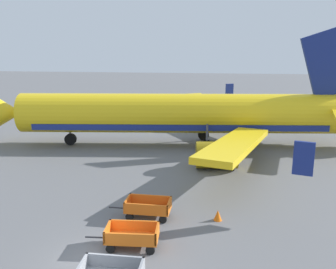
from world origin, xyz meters
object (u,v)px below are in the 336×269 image
object	(u,v)px
airplane	(190,114)
traffic_cone_near_plane	(218,215)
baggage_cart_third_in_row	(132,236)
baggage_cart_fourth_in_row	(148,207)

from	to	relation	value
airplane	traffic_cone_near_plane	bearing A→B (deg)	-80.19
baggage_cart_third_in_row	traffic_cone_near_plane	distance (m)	5.29
baggage_cart_third_in_row	baggage_cart_fourth_in_row	distance (m)	3.22
baggage_cart_third_in_row	traffic_cone_near_plane	bearing A→B (deg)	39.05
airplane	baggage_cart_third_in_row	size ratio (longest dim) A/B	10.51
baggage_cart_third_in_row	traffic_cone_near_plane	size ratio (longest dim) A/B	5.91
traffic_cone_near_plane	airplane	bearing A→B (deg)	99.81
baggage_cart_third_in_row	airplane	bearing A→B (deg)	85.51
baggage_cart_fourth_in_row	baggage_cart_third_in_row	bearing A→B (deg)	-93.49
airplane	baggage_cart_fourth_in_row	xyz separation A→B (m)	(-1.27, -15.41, -2.45)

